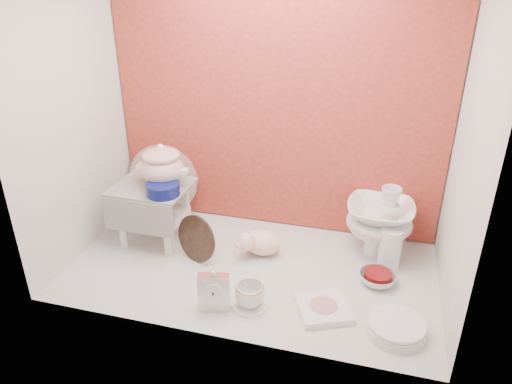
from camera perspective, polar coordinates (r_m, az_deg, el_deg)
ground at (r=2.45m, az=-0.58°, el=-8.98°), size 1.80×1.80×0.00m
niche_shell at (r=2.23m, az=0.62°, el=13.68°), size 1.86×1.03×1.53m
step_stool at (r=2.65m, az=-11.86°, el=-2.47°), size 0.40×0.34×0.33m
soup_tureen at (r=2.53m, az=-11.02°, el=3.19°), size 0.34×0.34×0.23m
cobalt_bowl at (r=2.46m, az=-10.88°, el=0.36°), size 0.20×0.20×0.06m
floral_platter at (r=2.93m, az=-10.87°, el=1.47°), size 0.43×0.10×0.42m
blue_white_vase at (r=2.89m, az=-12.27°, el=-1.15°), size 0.24×0.24×0.23m
lacquer_tray at (r=2.47m, az=-7.04°, el=-5.48°), size 0.25×0.14×0.25m
mantel_clock at (r=2.15m, az=-4.96°, el=-11.50°), size 0.15×0.08×0.20m
plush_pig at (r=2.52m, az=0.71°, el=-5.96°), size 0.29×0.24×0.14m
teacup_saucer at (r=2.22m, az=-0.73°, el=-13.19°), size 0.21×0.21×0.01m
gold_rim_teacup at (r=2.18m, az=-0.74°, el=-12.03°), size 0.17×0.17×0.10m
lattice_dish at (r=2.21m, az=7.96°, el=-13.41°), size 0.29×0.29×0.03m
dinner_plate_stack at (r=2.15m, az=16.19°, el=-15.09°), size 0.26×0.26×0.06m
crystal_bowl at (r=2.41m, az=14.13°, el=-9.84°), size 0.23×0.23×0.05m
clear_glass_vase at (r=2.49m, az=15.50°, el=-6.48°), size 0.15×0.15×0.22m
porcelain_tower at (r=2.56m, az=14.34°, el=-3.21°), size 0.37×0.37×0.39m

